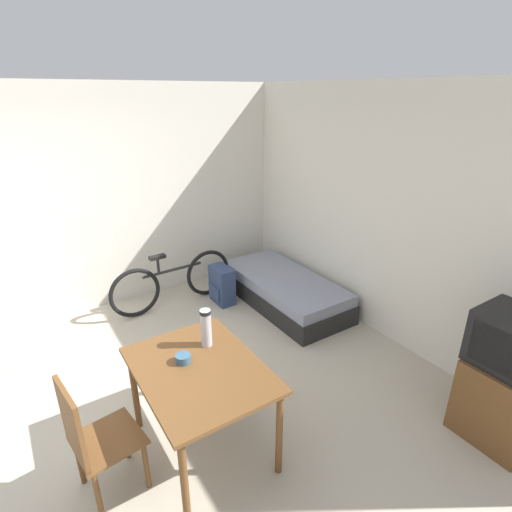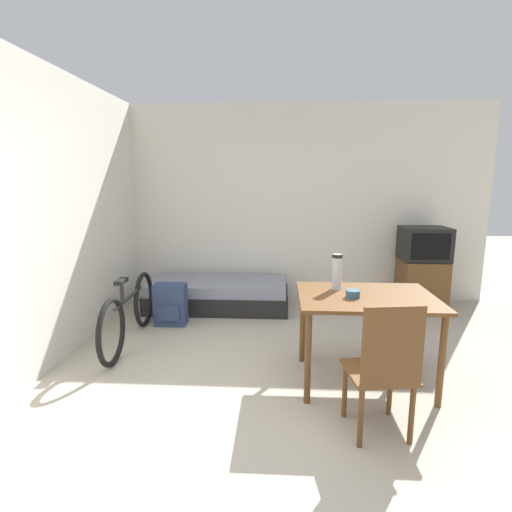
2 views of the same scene
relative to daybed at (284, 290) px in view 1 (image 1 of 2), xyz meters
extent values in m
plane|color=#B2A893|center=(0.95, -2.69, -0.18)|extent=(20.00, 20.00, 0.00)
cube|color=silver|center=(0.95, 0.54, 1.17)|extent=(5.39, 0.06, 2.70)
cube|color=silver|center=(-1.28, -1.09, 1.17)|extent=(0.06, 4.20, 2.70)
cube|color=black|center=(0.00, 0.00, -0.07)|extent=(1.84, 0.85, 0.23)
cube|color=gray|center=(0.00, 0.00, 0.12)|extent=(1.79, 0.83, 0.14)
cube|color=brown|center=(2.68, 0.13, 0.14)|extent=(0.55, 0.54, 0.65)
cube|color=black|center=(2.68, -0.10, 0.68)|extent=(0.48, 0.01, 0.34)
cube|color=brown|center=(1.52, -1.91, 0.56)|extent=(1.10, 0.84, 0.03)
cylinder|color=brown|center=(1.03, -2.27, 0.18)|extent=(0.05, 0.05, 0.73)
cylinder|color=brown|center=(2.01, -2.27, 0.18)|extent=(0.05, 0.05, 0.73)
cylinder|color=brown|center=(1.03, -1.55, 0.18)|extent=(0.05, 0.05, 0.73)
cylinder|color=brown|center=(2.01, -1.55, 0.18)|extent=(0.05, 0.05, 0.73)
cube|color=brown|center=(1.47, -2.58, 0.24)|extent=(0.47, 0.47, 0.02)
cube|color=brown|center=(1.50, -2.77, 0.50)|extent=(0.38, 0.08, 0.51)
cylinder|color=brown|center=(1.61, -2.39, 0.02)|extent=(0.04, 0.04, 0.41)
cylinder|color=brown|center=(1.28, -2.44, 0.02)|extent=(0.04, 0.04, 0.41)
cylinder|color=brown|center=(1.66, -2.72, 0.02)|extent=(0.04, 0.04, 0.41)
cylinder|color=brown|center=(1.33, -2.77, 0.02)|extent=(0.04, 0.04, 0.41)
torus|color=black|center=(-0.76, -0.71, 0.13)|extent=(0.08, 0.64, 0.63)
torus|color=black|center=(-0.72, -1.72, 0.13)|extent=(0.08, 0.64, 0.63)
cylinder|color=black|center=(-0.74, -1.22, 0.31)|extent=(0.07, 0.79, 0.04)
cylinder|color=black|center=(-0.73, -1.40, 0.41)|extent=(0.04, 0.04, 0.20)
cube|color=black|center=(-0.73, -1.40, 0.53)|extent=(0.09, 0.20, 0.04)
cylinder|color=#B7B7BC|center=(1.30, -1.74, 0.73)|extent=(0.08, 0.08, 0.31)
cylinder|color=black|center=(1.30, -1.74, 0.87)|extent=(0.09, 0.09, 0.03)
cylinder|color=#335670|center=(1.40, -1.98, 0.60)|extent=(0.11, 0.11, 0.06)
cube|color=navy|center=(-0.46, -0.67, 0.06)|extent=(0.37, 0.20, 0.49)
cube|color=navy|center=(-0.46, -0.78, -0.01)|extent=(0.26, 0.03, 0.17)
camera|label=1|loc=(3.69, -2.84, 2.40)|focal=28.00mm
camera|label=2|loc=(0.80, -5.08, 1.50)|focal=28.00mm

